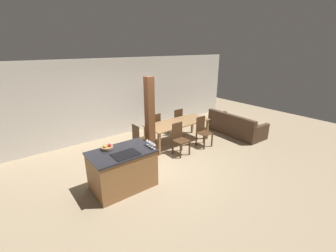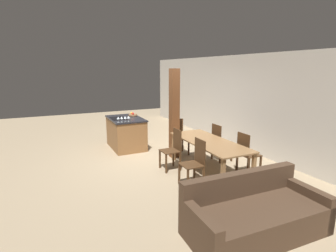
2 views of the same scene
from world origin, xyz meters
name	(u,v)px [view 1 (image 1 of 2)]	position (x,y,z in m)	size (l,w,h in m)	color
ground_plane	(155,165)	(0.00, 0.00, 0.00)	(16.00, 16.00, 0.00)	#9E896B
wall_back	(109,99)	(0.00, 2.74, 1.35)	(11.20, 0.08, 2.70)	silver
kitchen_island	(123,169)	(-1.13, -0.36, 0.45)	(1.39, 0.90, 0.91)	olive
fruit_bowl	(107,147)	(-1.33, -0.08, 0.95)	(0.27, 0.27, 0.11)	#99704C
wine_glass_near	(154,144)	(-0.52, -0.73, 1.03)	(0.08, 0.08, 0.16)	silver
wine_glass_middle	(152,143)	(-0.52, -0.64, 1.03)	(0.08, 0.08, 0.16)	silver
wine_glass_far	(149,142)	(-0.52, -0.54, 1.03)	(0.08, 0.08, 0.16)	silver
wine_glass_end	(147,140)	(-0.52, -0.45, 1.03)	(0.08, 0.08, 0.16)	silver
dining_table	(178,125)	(1.48, 0.80, 0.64)	(2.19, 0.88, 0.72)	olive
dining_chair_near_left	(180,138)	(0.99, 0.14, 0.50)	(0.40, 0.40, 0.95)	#472D19
dining_chair_near_right	(203,131)	(1.97, 0.14, 0.50)	(0.40, 0.40, 0.95)	#472D19
dining_chair_far_left	(154,126)	(0.99, 1.47, 0.50)	(0.40, 0.40, 0.95)	#472D19
dining_chair_far_right	(176,121)	(1.97, 1.47, 0.50)	(0.40, 0.40, 0.95)	#472D19
dining_chair_head_end	(139,139)	(0.01, 0.80, 0.50)	(0.40, 0.40, 0.95)	#472D19
couch	(236,127)	(3.68, 0.11, 0.27)	(0.98, 2.04, 0.80)	#473323
timber_post	(150,118)	(0.23, 0.55, 1.16)	(0.21, 0.21, 2.32)	brown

